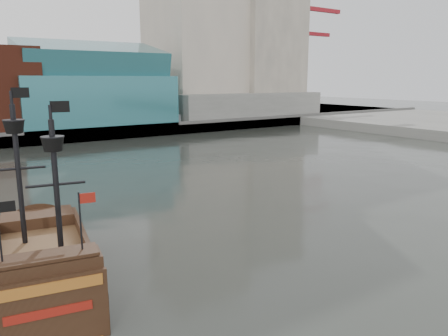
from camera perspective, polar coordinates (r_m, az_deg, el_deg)
ground at (r=28.77m, az=10.32°, el=-12.13°), size 400.00×400.00×0.00m
promenade_far at (r=112.57m, az=-24.81°, el=5.17°), size 220.00×60.00×2.00m
seawall at (r=83.77m, az=-21.28°, el=3.81°), size 220.00×1.00×2.60m
skyline at (r=106.62m, az=-22.31°, el=17.80°), size 149.00×45.00×62.00m
crane_a at (r=140.19m, az=9.95°, el=14.53°), size 22.50×4.00×32.25m
crane_b at (r=153.90m, az=9.86°, el=12.94°), size 19.10×4.00×26.25m
pirate_ship at (r=26.65m, az=-22.49°, el=-12.33°), size 7.31×16.37×11.83m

